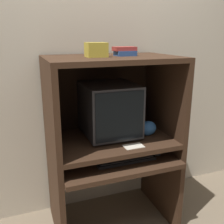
{
  "coord_description": "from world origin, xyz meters",
  "views": [
    {
      "loc": [
        -0.68,
        -1.5,
        1.57
      ],
      "look_at": [
        0.0,
        0.33,
        0.99
      ],
      "focal_mm": 42.0,
      "sensor_mm": 36.0,
      "label": 1
    }
  ],
  "objects_px": {
    "crt_monitor": "(109,109)",
    "snack_bag": "(148,128)",
    "storage_box": "(96,50)",
    "mouse": "(158,154)",
    "book_stack": "(125,51)",
    "keyboard": "(125,159)"
  },
  "relations": [
    {
      "from": "mouse",
      "to": "crt_monitor",
      "type": "bearing_deg",
      "value": 140.67
    },
    {
      "from": "mouse",
      "to": "book_stack",
      "type": "xyz_separation_m",
      "value": [
        -0.21,
        0.2,
        0.79
      ]
    },
    {
      "from": "keyboard",
      "to": "snack_bag",
      "type": "bearing_deg",
      "value": 26.85
    },
    {
      "from": "storage_box",
      "to": "snack_bag",
      "type": "bearing_deg",
      "value": -2.56
    },
    {
      "from": "crt_monitor",
      "to": "book_stack",
      "type": "xyz_separation_m",
      "value": [
        0.1,
        -0.06,
        0.45
      ]
    },
    {
      "from": "keyboard",
      "to": "snack_bag",
      "type": "height_order",
      "value": "snack_bag"
    },
    {
      "from": "keyboard",
      "to": "crt_monitor",
      "type": "bearing_deg",
      "value": 98.68
    },
    {
      "from": "book_stack",
      "to": "keyboard",
      "type": "bearing_deg",
      "value": -109.25
    },
    {
      "from": "crt_monitor",
      "to": "mouse",
      "type": "xyz_separation_m",
      "value": [
        0.31,
        -0.26,
        -0.33
      ]
    },
    {
      "from": "keyboard",
      "to": "storage_box",
      "type": "relative_size",
      "value": 3.21
    },
    {
      "from": "book_stack",
      "to": "storage_box",
      "type": "distance_m",
      "value": 0.24
    },
    {
      "from": "storage_box",
      "to": "mouse",
      "type": "bearing_deg",
      "value": -19.48
    },
    {
      "from": "keyboard",
      "to": "book_stack",
      "type": "xyz_separation_m",
      "value": [
        0.06,
        0.18,
        0.79
      ]
    },
    {
      "from": "book_stack",
      "to": "storage_box",
      "type": "height_order",
      "value": "storage_box"
    },
    {
      "from": "crt_monitor",
      "to": "book_stack",
      "type": "height_order",
      "value": "book_stack"
    },
    {
      "from": "mouse",
      "to": "storage_box",
      "type": "relative_size",
      "value": 0.4
    },
    {
      "from": "book_stack",
      "to": "crt_monitor",
      "type": "bearing_deg",
      "value": 149.31
    },
    {
      "from": "crt_monitor",
      "to": "book_stack",
      "type": "distance_m",
      "value": 0.47
    },
    {
      "from": "snack_bag",
      "to": "storage_box",
      "type": "height_order",
      "value": "storage_box"
    },
    {
      "from": "crt_monitor",
      "to": "snack_bag",
      "type": "relative_size",
      "value": 3.19
    },
    {
      "from": "snack_bag",
      "to": "mouse",
      "type": "bearing_deg",
      "value": -80.24
    },
    {
      "from": "mouse",
      "to": "snack_bag",
      "type": "bearing_deg",
      "value": 99.76
    }
  ]
}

